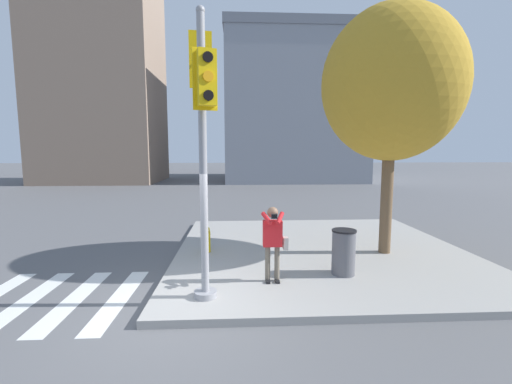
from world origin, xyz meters
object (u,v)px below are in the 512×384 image
Objects in this scene: street_tree at (392,85)px; fire_hydrant at (207,239)px; person_photographer at (273,237)px; traffic_signal_pole at (203,120)px; trash_bin at (344,252)px.

street_tree reaches higher than fire_hydrant.
street_tree is (3.26, 1.93, 3.51)m from person_photographer.
traffic_signal_pole is 7.38× the size of fire_hydrant.
street_tree is at bearing 30.60° from person_photographer.
traffic_signal_pole is 4.21m from trash_bin.
fire_hydrant is at bearing 125.71° from person_photographer.
trash_bin is (3.21, -1.88, 0.16)m from fire_hydrant.
street_tree is at bearing -3.39° from fire_hydrant.
street_tree is 4.57m from trash_bin.
traffic_signal_pole reaches higher than person_photographer.
street_tree is 9.08× the size of fire_hydrant.
fire_hydrant is (-1.59, 2.22, -0.61)m from person_photographer.
person_photographer is at bearing 28.02° from traffic_signal_pole.
traffic_signal_pole is 2.80m from person_photographer.
trash_bin is (-1.64, -1.59, -3.95)m from street_tree.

